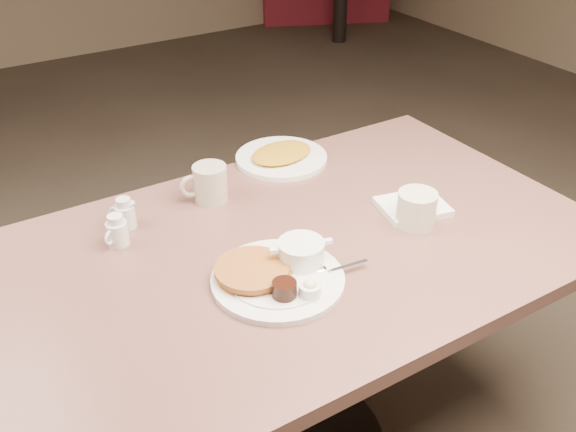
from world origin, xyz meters
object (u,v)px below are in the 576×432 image
diner_table (292,299)px  main_plate (279,271)px  creamer_right (125,214)px  coffee_mug_near (417,208)px  hash_plate (281,156)px  coffee_mug_far (209,183)px  creamer_left (117,231)px

diner_table → main_plate: main_plate is taller
diner_table → creamer_right: bearing=137.5°
diner_table → main_plate: (-0.10, -0.10, 0.19)m
coffee_mug_near → creamer_right: coffee_mug_near is taller
diner_table → hash_plate: size_ratio=4.70×
coffee_mug_far → creamer_right: bearing=-178.2°
coffee_mug_far → hash_plate: coffee_mug_far is taller
coffee_mug_far → creamer_left: coffee_mug_far is taller
coffee_mug_near → creamer_left: 0.74m
coffee_mug_near → diner_table: bearing=164.7°
creamer_left → coffee_mug_far: bearing=14.5°
diner_table → coffee_mug_far: 0.38m
main_plate → coffee_mug_near: (0.41, 0.02, 0.02)m
coffee_mug_near → creamer_right: 0.73m
coffee_mug_far → main_plate: bearing=-93.2°
diner_table → main_plate: bearing=-134.2°
diner_table → hash_plate: 0.48m
diner_table → coffee_mug_near: (0.31, -0.09, 0.22)m
creamer_right → main_plate: bearing=-61.1°
main_plate → coffee_mug_near: coffee_mug_near is taller
coffee_mug_near → creamer_left: size_ratio=1.86×
main_plate → coffee_mug_near: bearing=2.1°
coffee_mug_far → creamer_left: 0.29m
coffee_mug_near → hash_plate: size_ratio=0.47×
diner_table → creamer_left: creamer_left is taller
main_plate → coffee_mug_far: coffee_mug_far is taller
creamer_right → diner_table: bearing=-42.5°
coffee_mug_near → coffee_mug_far: 0.55m
diner_table → coffee_mug_far: coffee_mug_far is taller
coffee_mug_far → creamer_right: size_ratio=1.71×
diner_table → coffee_mug_near: coffee_mug_near is taller
coffee_mug_far → creamer_left: size_ratio=1.71×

